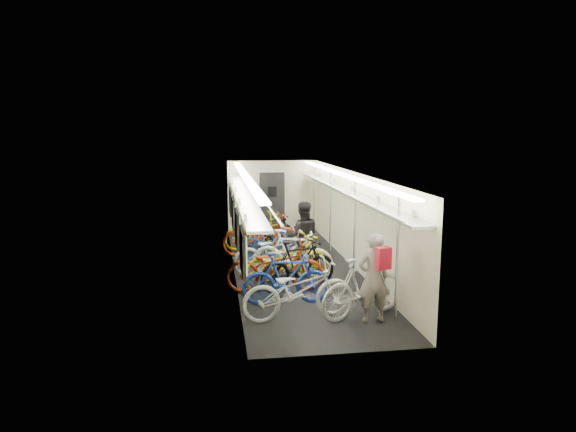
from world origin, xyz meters
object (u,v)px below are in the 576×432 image
object	(u,v)px
bicycle_1	(286,278)
passenger_near	(373,278)
passenger_mid	(303,236)
backpack	(383,258)
bicycle_0	(298,290)

from	to	relation	value
bicycle_1	passenger_near	xyz separation A→B (m)	(1.41, -1.15, 0.28)
passenger_near	passenger_mid	distance (m)	3.67
backpack	passenger_near	bearing A→B (deg)	77.46
passenger_near	backpack	xyz separation A→B (m)	(0.03, -0.41, 0.46)
bicycle_0	passenger_mid	bearing A→B (deg)	-19.93
passenger_near	bicycle_1	bearing A→B (deg)	-45.28
passenger_mid	backpack	bearing A→B (deg)	108.43
backpack	passenger_mid	bearing A→B (deg)	82.65
passenger_mid	backpack	size ratio (longest dim) A/B	4.51
bicycle_0	passenger_mid	size ratio (longest dim) A/B	1.22
bicycle_0	bicycle_1	size ratio (longest dim) A/B	1.19
passenger_mid	backpack	xyz separation A→B (m)	(0.68, -4.01, 0.42)
bicycle_1	passenger_mid	bearing A→B (deg)	-15.98
bicycle_0	passenger_mid	distance (m)	3.37
bicycle_1	backpack	xyz separation A→B (m)	(1.44, -1.56, 0.75)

